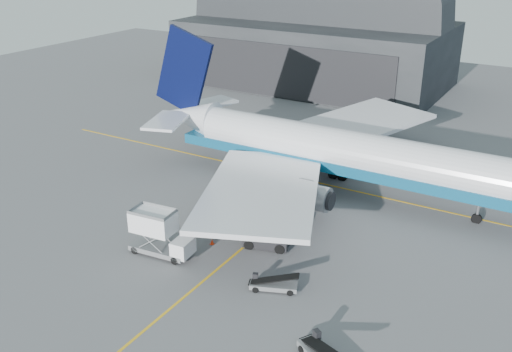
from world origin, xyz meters
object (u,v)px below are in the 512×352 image
Objects in this scene: catering_truck at (159,234)px; airliner at (329,150)px; pushback_tug at (268,239)px; belt_loader_a at (273,284)px.

airliner is at bearing 65.38° from catering_truck.
pushback_tug is (0.59, -15.12, -4.14)m from airliner.
belt_loader_a is at bearing -4.30° from catering_truck.
pushback_tug is (8.05, 6.48, -1.39)m from catering_truck.
airliner is 11.58× the size of belt_loader_a.
airliner is 10.37× the size of pushback_tug.
pushback_tug is at bearing 33.27° from catering_truck.
catering_truck is at bearing -109.05° from airliner.
airliner reaches higher than catering_truck.
pushback_tug is at bearing -87.76° from airliner.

